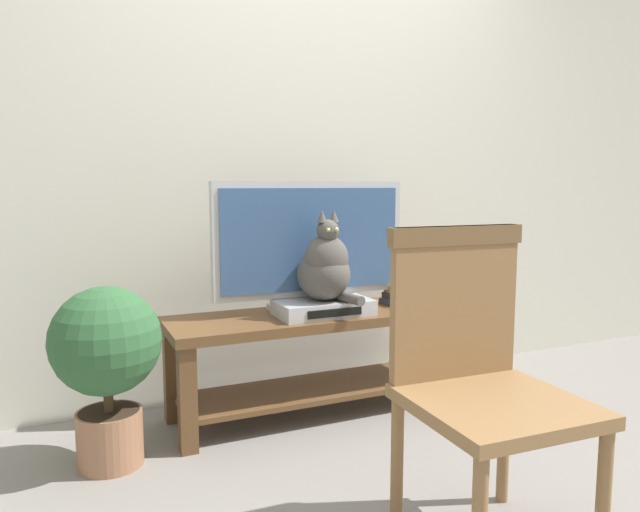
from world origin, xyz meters
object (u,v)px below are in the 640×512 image
object	(u,v)px
tv_stand	(316,344)
media_box	(323,308)
potted_plant	(107,357)
wooden_chair	(477,363)
book_stack	(406,295)
tv	(311,244)
cat	(325,267)

from	to	relation	value
tv_stand	media_box	distance (m)	0.20
potted_plant	wooden_chair	bearing A→B (deg)	-42.99
media_box	book_stack	xyz separation A→B (m)	(0.49, 0.07, 0.01)
tv	potted_plant	bearing A→B (deg)	-167.19
potted_plant	tv_stand	bearing A→B (deg)	9.47
tv_stand	cat	distance (m)	0.38
wooden_chair	potted_plant	xyz separation A→B (m)	(-1.00, 0.93, -0.11)
tv_stand	tv	bearing A→B (deg)	89.97
tv	media_box	world-z (taller)	tv
tv_stand	potted_plant	xyz separation A→B (m)	(-0.94, -0.16, 0.09)
cat	potted_plant	distance (m)	0.99
tv	potted_plant	size ratio (longest dim) A/B	1.35
book_stack	tv	bearing A→B (deg)	174.35
media_box	cat	xyz separation A→B (m)	(0.00, -0.01, 0.19)
cat	wooden_chair	bearing A→B (deg)	-87.48
cat	wooden_chair	distance (m)	1.02
tv	wooden_chair	size ratio (longest dim) A/B	0.99
book_stack	potted_plant	xyz separation A→B (m)	(-1.44, -0.16, -0.10)
cat	book_stack	xyz separation A→B (m)	(0.49, 0.08, -0.18)
tv	cat	size ratio (longest dim) A/B	2.28
book_stack	potted_plant	bearing A→B (deg)	-173.51
wooden_chair	book_stack	bearing A→B (deg)	67.92
book_stack	potted_plant	world-z (taller)	potted_plant
tv_stand	tv	world-z (taller)	tv
tv_stand	tv	size ratio (longest dim) A/B	1.46
book_stack	potted_plant	distance (m)	1.45
cat	wooden_chair	xyz separation A→B (m)	(0.04, -1.01, -0.17)
wooden_chair	potted_plant	world-z (taller)	wooden_chair
tv	wooden_chair	world-z (taller)	tv
media_box	cat	world-z (taller)	cat
wooden_chair	book_stack	world-z (taller)	wooden_chair
wooden_chair	tv_stand	bearing A→B (deg)	93.07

